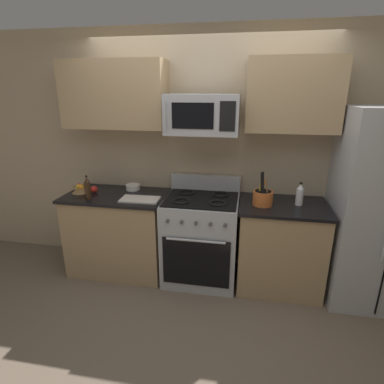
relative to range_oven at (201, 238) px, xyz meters
The scene contains 16 objects.
ground_plane 0.86m from the range_oven, 90.00° to the right, with size 16.00×16.00×0.00m, color #6B5B4C.
wall_back 0.92m from the range_oven, 90.00° to the left, with size 8.00×0.10×2.60m, color tan.
counter_left 0.93m from the range_oven, behind, with size 1.09×0.65×0.91m.
range_oven is the anchor object (origin of this frame).
counter_right 0.82m from the range_oven, ahead, with size 0.86×0.65×0.91m.
refrigerator 1.72m from the range_oven, ahead, with size 0.78×0.76×1.85m.
microwave 1.29m from the range_oven, 90.09° to the left, with size 0.69×0.44×0.37m.
upper_cabinets_left 1.74m from the range_oven, 169.60° to the left, with size 1.08×0.34×0.67m.
upper_cabinets_right 1.69m from the range_oven, 11.78° to the left, with size 0.85×0.34×0.67m.
utensil_crock 0.80m from the range_oven, ahead, with size 0.19×0.19×0.33m.
fruit_basket 1.43m from the range_oven, behind, with size 0.19×0.19×0.09m.
apple_loose 1.28m from the range_oven, behind, with size 0.08×0.08×0.08m, color red.
cutting_board 0.77m from the range_oven, 168.03° to the right, with size 0.39×0.22×0.02m, color silver.
bottle_vinegar 1.10m from the range_oven, ahead, with size 0.07×0.07×0.23m.
bottle_soy 1.29m from the range_oven, behind, with size 0.06×0.06×0.25m.
prep_bowl 0.95m from the range_oven, 166.95° to the left, with size 0.16×0.16×0.06m.
Camera 1 is at (0.44, -2.23, 1.98)m, focal length 28.81 mm.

